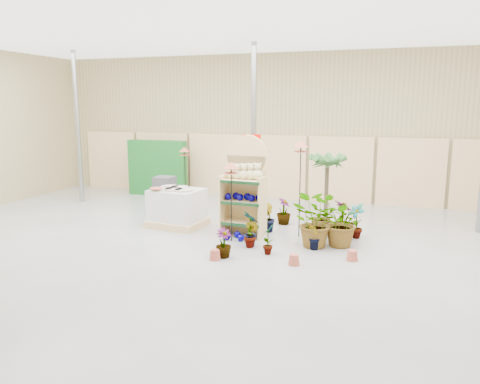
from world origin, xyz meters
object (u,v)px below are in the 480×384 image
(display_shelf, at_px, (245,190))
(pallet_stack, at_px, (177,208))
(potted_plant_2, at_px, (312,222))
(bird_table_front, at_px, (231,168))

(display_shelf, distance_m, pallet_stack, 1.91)
(pallet_stack, bearing_deg, potted_plant_2, -4.63)
(display_shelf, distance_m, potted_plant_2, 1.77)
(bird_table_front, xyz_separation_m, potted_plant_2, (1.74, 0.13, -1.07))
(bird_table_front, bearing_deg, pallet_stack, 154.72)
(display_shelf, bearing_deg, potted_plant_2, -14.13)
(display_shelf, height_order, bird_table_front, display_shelf)
(pallet_stack, height_order, bird_table_front, bird_table_front)
(pallet_stack, bearing_deg, bird_table_front, -18.91)
(bird_table_front, relative_size, potted_plant_2, 1.62)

